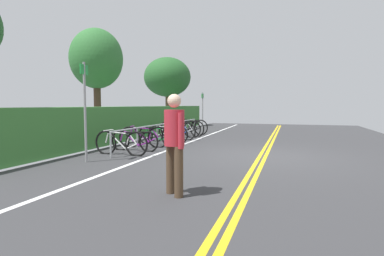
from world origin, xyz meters
The scene contains 20 objects.
ground_plane centered at (0.00, 0.00, -0.03)m, with size 29.92×10.41×0.05m, color #353538.
centre_line_yellow_inner centered at (0.00, -0.08, 0.00)m, with size 26.93×0.10×0.00m, color gold.
centre_line_yellow_outer centered at (0.00, 0.08, 0.00)m, with size 26.93×0.10×0.00m, color gold.
bike_lane_stripe_white centered at (0.00, 2.98, 0.00)m, with size 26.93×0.12×0.00m, color white.
bike_rack centered at (2.23, 3.91, 0.56)m, with size 7.67×0.05×0.73m.
bicycle_0 centered at (-1.07, 3.90, 0.35)m, with size 0.46×1.76×0.75m.
bicycle_1 centered at (-0.23, 3.92, 0.32)m, with size 0.46×1.67×0.68m.
bicycle_2 centered at (0.58, 4.00, 0.36)m, with size 0.54×1.69×0.76m.
bicycle_3 centered at (1.37, 3.87, 0.33)m, with size 0.61×1.72×0.70m.
bicycle_4 centered at (2.17, 3.77, 0.32)m, with size 0.46×1.74×0.70m.
bicycle_5 centered at (3.13, 3.77, 0.37)m, with size 0.46×1.75×0.79m.
bicycle_6 centered at (3.95, 3.90, 0.37)m, with size 0.49×1.80×0.79m.
bicycle_7 centered at (4.70, 3.80, 0.37)m, with size 0.60×1.72×0.78m.
bicycle_8 centered at (5.56, 3.89, 0.36)m, with size 0.52×1.74×0.77m.
pedestrian centered at (-4.27, 1.02, 0.92)m, with size 0.34×0.40×1.61m.
sign_post_near centered at (-2.30, 4.16, 1.48)m, with size 0.36×0.08×2.49m.
sign_post_far centered at (7.03, 3.76, 1.27)m, with size 0.36×0.06×2.10m.
hedge_backdrop centered at (3.73, 5.95, 0.68)m, with size 16.62×1.09×1.37m, color #387533.
tree_mid centered at (3.24, 7.66, 3.48)m, with size 2.35×2.35×4.86m.
tree_far_right centered at (10.77, 7.31, 3.31)m, with size 3.17×3.17×4.66m.
Camera 1 is at (-8.76, -0.71, 1.44)m, focal length 28.70 mm.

